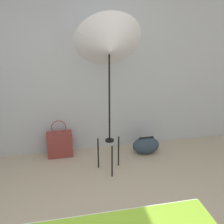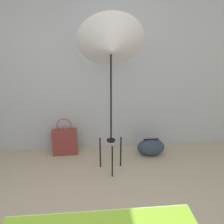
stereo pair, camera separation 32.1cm
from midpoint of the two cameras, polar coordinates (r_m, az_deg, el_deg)
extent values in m
cube|color=#B7BCC1|center=(3.96, -5.51, 9.22)|extent=(8.00, 0.05, 2.60)
cylinder|color=black|center=(3.54, 2.70, -10.79)|extent=(0.02, 0.02, 0.46)
cylinder|color=black|center=(3.74, -0.12, -8.90)|extent=(0.02, 0.02, 0.46)
cylinder|color=black|center=(3.78, 4.38, -8.67)|extent=(0.02, 0.02, 0.46)
cylinder|color=black|center=(3.57, 2.37, -6.23)|extent=(0.12, 0.12, 0.02)
cylinder|color=black|center=(3.34, 2.52, 3.43)|extent=(0.02, 0.02, 1.25)
cone|color=silver|center=(3.22, 2.70, 14.17)|extent=(0.83, 0.64, 0.79)
cube|color=brown|center=(4.14, -8.00, -6.54)|extent=(0.38, 0.16, 0.40)
torus|color=brown|center=(4.02, -8.20, -2.91)|extent=(0.22, 0.01, 0.22)
ellipsoid|color=#2D3D4C|center=(4.16, 10.66, -7.59)|extent=(0.43, 0.26, 0.26)
cube|color=black|center=(4.10, 10.78, -5.91)|extent=(0.23, 0.04, 0.01)
camera|label=1|loc=(0.16, -87.14, 1.06)|focal=42.00mm
camera|label=2|loc=(0.16, 92.86, -1.06)|focal=42.00mm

